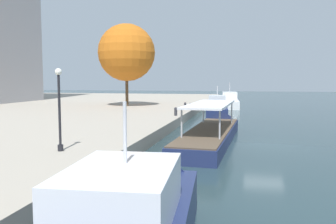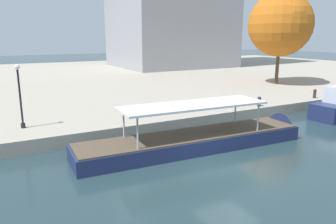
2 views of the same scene
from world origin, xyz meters
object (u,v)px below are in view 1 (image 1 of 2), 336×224
at_px(mooring_bollard_2, 185,106).
at_px(tree_1, 127,50).
at_px(motor_yacht_3, 217,112).
at_px(motor_yacht_4, 229,103).
at_px(tour_boat_2, 212,136).
at_px(mooring_bollard_0, 176,111).
at_px(motor_yacht_1, 134,224).
at_px(mooring_bollard_1, 190,105).
at_px(lamp_post, 59,107).

distance_m(mooring_bollard_2, tree_1, 11.34).
height_order(motor_yacht_3, tree_1, tree_1).
relative_size(motor_yacht_4, mooring_bollard_2, 13.11).
relative_size(tour_boat_2, mooring_bollard_0, 18.71).
height_order(motor_yacht_1, mooring_bollard_1, motor_yacht_1).
xyz_separation_m(motor_yacht_3, motor_yacht_4, (16.03, -0.67, -0.03)).
bearing_deg(motor_yacht_3, motor_yacht_4, -6.45).
relative_size(tour_boat_2, tree_1, 1.43).
bearing_deg(lamp_post, tour_boat_2, -33.95).
distance_m(motor_yacht_3, motor_yacht_4, 16.05).
height_order(mooring_bollard_1, lamp_post, lamp_post).
bearing_deg(mooring_bollard_2, motor_yacht_3, -95.02).
bearing_deg(tour_boat_2, motor_yacht_4, 3.16).
relative_size(motor_yacht_3, tree_1, 0.79).
bearing_deg(tour_boat_2, motor_yacht_3, 5.94).
height_order(motor_yacht_4, lamp_post, lamp_post).
bearing_deg(motor_yacht_1, lamp_post, 35.48).
bearing_deg(mooring_bollard_0, tree_1, 37.27).
distance_m(tour_boat_2, mooring_bollard_0, 9.05).
bearing_deg(tree_1, motor_yacht_1, -161.19).
distance_m(motor_yacht_3, mooring_bollard_0, 7.57).
xyz_separation_m(mooring_bollard_1, lamp_post, (-26.11, 2.28, 1.74)).
relative_size(mooring_bollard_0, tree_1, 0.08).
relative_size(motor_yacht_1, tour_boat_2, 0.56).
height_order(motor_yacht_3, motor_yacht_4, motor_yacht_4).
bearing_deg(motor_yacht_4, motor_yacht_3, 173.93).
bearing_deg(motor_yacht_1, mooring_bollard_2, 2.84).
height_order(mooring_bollard_2, tree_1, tree_1).
height_order(mooring_bollard_1, mooring_bollard_2, mooring_bollard_2).
height_order(lamp_post, tree_1, tree_1).
relative_size(mooring_bollard_0, mooring_bollard_1, 1.22).
bearing_deg(mooring_bollard_0, tour_boat_2, -152.60).
relative_size(motor_yacht_3, mooring_bollard_0, 10.34).
bearing_deg(tour_boat_2, mooring_bollard_1, 16.77).
relative_size(motor_yacht_3, mooring_bollard_1, 12.58).
height_order(mooring_bollard_2, lamp_post, lamp_post).
distance_m(motor_yacht_1, mooring_bollard_0, 24.82).
distance_m(motor_yacht_1, tree_1, 38.37).
bearing_deg(tree_1, mooring_bollard_0, -142.73).
relative_size(motor_yacht_1, mooring_bollard_0, 10.40).
bearing_deg(motor_yacht_3, mooring_bollard_0, 149.28).
xyz_separation_m(motor_yacht_1, mooring_bollard_2, (31.61, 3.96, 0.60)).
xyz_separation_m(mooring_bollard_2, lamp_post, (-24.51, 1.95, 1.65)).
bearing_deg(motor_yacht_3, tour_boat_2, 178.89).
distance_m(motor_yacht_4, mooring_bollard_2, 16.31).
distance_m(motor_yacht_4, tree_1, 18.62).
relative_size(lamp_post, tree_1, 0.37).
xyz_separation_m(mooring_bollard_0, mooring_bollard_1, (8.67, -0.06, -0.08)).
height_order(mooring_bollard_0, lamp_post, lamp_post).
bearing_deg(motor_yacht_4, motor_yacht_1, 175.89).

